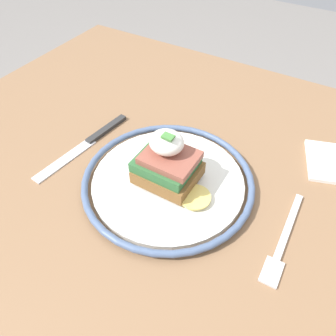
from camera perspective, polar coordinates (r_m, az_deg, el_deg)
dining_table at (r=0.58m, az=2.01°, el=-10.70°), size 0.97×0.79×0.72m
plate at (r=0.49m, az=0.00°, el=-2.24°), size 0.25×0.25×0.02m
sandwich at (r=0.46m, az=-0.05°, el=0.91°), size 0.12×0.07×0.08m
fork at (r=0.46m, az=19.40°, el=-11.85°), size 0.02×0.15×0.00m
knife at (r=0.57m, az=-13.30°, el=4.65°), size 0.04×0.20×0.01m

